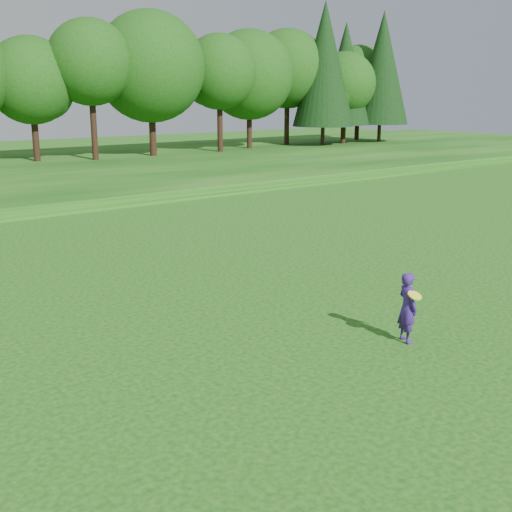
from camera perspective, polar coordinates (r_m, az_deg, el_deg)
ground at (r=13.48m, az=7.55°, el=-8.89°), size 140.00×140.00×0.00m
walking_path at (r=30.37m, az=-20.71°, el=3.29°), size 130.00×1.60×0.04m
woman at (r=14.28m, az=13.31°, el=-4.46°), size 0.56×0.75×1.56m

